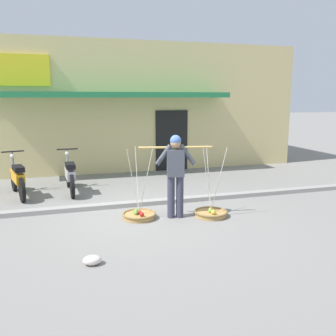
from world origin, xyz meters
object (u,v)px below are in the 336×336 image
object	(u,v)px
motorcycle_nearest_shop	(18,179)
motorcycle_second_in_row	(70,175)
fruit_basket_right_side	(211,213)
fruit_basket_left_side	(139,215)
fruit_vendor	(176,171)
plastic_litter_bag	(92,260)

from	to	relation	value
motorcycle_nearest_shop	motorcycle_second_in_row	bearing A→B (deg)	1.81
motorcycle_nearest_shop	motorcycle_second_in_row	size ratio (longest dim) A/B	0.98
fruit_basket_right_side	motorcycle_second_in_row	xyz separation A→B (m)	(-2.69, 2.88, 0.38)
fruit_basket_left_side	fruit_basket_right_side	size ratio (longest dim) A/B	1.00
fruit_vendor	fruit_basket_left_side	xyz separation A→B (m)	(-0.73, 0.15, -0.90)
motorcycle_second_in_row	plastic_litter_bag	bearing A→B (deg)	-88.55
fruit_vendor	motorcycle_nearest_shop	xyz separation A→B (m)	(-3.22, 2.69, -0.52)
fruit_basket_left_side	motorcycle_nearest_shop	bearing A→B (deg)	134.45
plastic_litter_bag	fruit_basket_left_side	bearing A→B (deg)	59.18
motorcycle_nearest_shop	plastic_litter_bag	world-z (taller)	motorcycle_nearest_shop
fruit_vendor	motorcycle_nearest_shop	bearing A→B (deg)	140.14
motorcycle_second_in_row	fruit_basket_right_side	bearing A→B (deg)	-46.94
fruit_vendor	fruit_basket_right_side	size ratio (longest dim) A/B	1.17
fruit_basket_left_side	fruit_vendor	bearing A→B (deg)	-11.38
fruit_basket_right_side	motorcycle_second_in_row	distance (m)	3.96
fruit_basket_left_side	plastic_litter_bag	world-z (taller)	fruit_basket_left_side
fruit_basket_right_side	motorcycle_second_in_row	size ratio (longest dim) A/B	0.80
fruit_basket_right_side	plastic_litter_bag	xyz separation A→B (m)	(-2.58, -1.59, -0.00)
fruit_basket_right_side	motorcycle_nearest_shop	bearing A→B (deg)	144.25
motorcycle_second_in_row	plastic_litter_bag	distance (m)	4.49
fruit_vendor	fruit_basket_right_side	xyz separation A→B (m)	(0.72, -0.15, -0.90)
fruit_basket_left_side	fruit_basket_right_side	bearing A→B (deg)	-11.56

